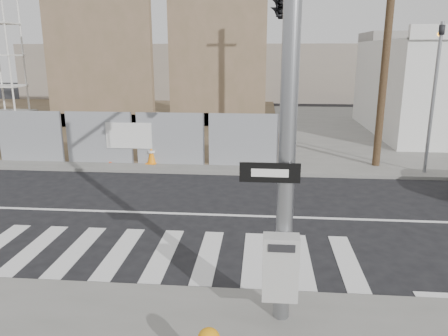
{
  "coord_description": "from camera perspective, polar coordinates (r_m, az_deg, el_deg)",
  "views": [
    {
      "loc": [
        2.13,
        -11.2,
        4.35
      ],
      "look_at": [
        1.15,
        -0.21,
        1.4
      ],
      "focal_mm": 35.0,
      "sensor_mm": 36.0,
      "label": 1
    }
  ],
  "objects": [
    {
      "name": "ground",
      "position": [
        12.2,
        -5.31,
        -5.99
      ],
      "size": [
        100.0,
        100.0,
        0.0
      ],
      "primitive_type": "plane",
      "color": "black",
      "rests_on": "ground"
    },
    {
      "name": "sidewalk_far",
      "position": [
        25.65,
        0.28,
        5.34
      ],
      "size": [
        50.0,
        20.0,
        0.12
      ],
      "primitive_type": "cube",
      "color": "slate",
      "rests_on": "ground"
    },
    {
      "name": "signal_pole",
      "position": [
        9.17,
        7.76,
        17.53
      ],
      "size": [
        0.96,
        5.87,
        7.0
      ],
      "color": "gray",
      "rests_on": "sidewalk_near"
    },
    {
      "name": "far_signal_pole",
      "position": [
        16.88,
        25.93,
        10.55
      ],
      "size": [
        0.16,
        0.2,
        5.6
      ],
      "color": "gray",
      "rests_on": "sidewalk_far"
    },
    {
      "name": "concrete_wall_left",
      "position": [
        25.96,
        -15.86,
        12.27
      ],
      "size": [
        6.0,
        1.3,
        8.0
      ],
      "color": "brown",
      "rests_on": "sidewalk_far"
    },
    {
      "name": "concrete_wall_right",
      "position": [
        25.44,
        -0.85,
        12.78
      ],
      "size": [
        5.5,
        1.3,
        8.0
      ],
      "color": "brown",
      "rests_on": "sidewalk_far"
    },
    {
      "name": "utility_pole_right",
      "position": [
        17.28,
        20.68,
        16.89
      ],
      "size": [
        1.6,
        0.28,
        10.0
      ],
      "color": "#4C3923",
      "rests_on": "sidewalk_far"
    },
    {
      "name": "traffic_cone_c",
      "position": [
        17.82,
        -14.17,
        2.01
      ],
      "size": [
        0.46,
        0.46,
        0.76
      ],
      "rotation": [
        0.0,
        0.0,
        0.2
      ],
      "color": "#FF3E0D",
      "rests_on": "sidewalk_far"
    },
    {
      "name": "traffic_cone_d",
      "position": [
        17.19,
        -9.44,
        1.76
      ],
      "size": [
        0.43,
        0.43,
        0.74
      ],
      "rotation": [
        0.0,
        0.0,
        -0.15
      ],
      "color": "orange",
      "rests_on": "sidewalk_far"
    }
  ]
}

